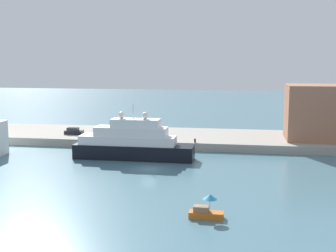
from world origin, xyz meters
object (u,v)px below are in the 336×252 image
Objects in this scene: small_motorboat at (206,210)px; person_figure at (83,133)px; harbor_building at (334,113)px; mooring_bollard at (195,141)px; parked_car at (74,131)px; large_yacht at (132,143)px.

person_figure is at bearing 126.24° from small_motorboat.
harbor_building reaches higher than mooring_bollard.
parked_car is (-55.96, -2.58, -5.06)m from harbor_building.
harbor_building is (22.54, 46.67, 6.30)m from small_motorboat.
mooring_bollard is (24.48, -2.25, -0.40)m from person_figure.
large_yacht is 13.09× the size of person_figure.
person_figure reaches higher than parked_car.
large_yacht is 33.15m from small_motorboat.
large_yacht is 42.76m from harbor_building.
large_yacht is 14.43m from mooring_bollard.
mooring_bollard is at bearing 42.65° from large_yacht.
parked_car is 4.67m from person_figure.
person_figure reaches higher than small_motorboat.
mooring_bollard is (10.59, 9.76, -0.96)m from large_yacht.
large_yacht is 23.03m from parked_car.
small_motorboat is 39.07m from mooring_bollard.
mooring_bollard is (-5.52, 38.66, 0.99)m from small_motorboat.
small_motorboat is at bearing -60.87° from large_yacht.
small_motorboat is 52.21m from harbor_building.
harbor_building is at bearing 6.25° from person_figure.
large_yacht reaches higher than parked_car.
large_yacht is at bearing -137.35° from mooring_bollard.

